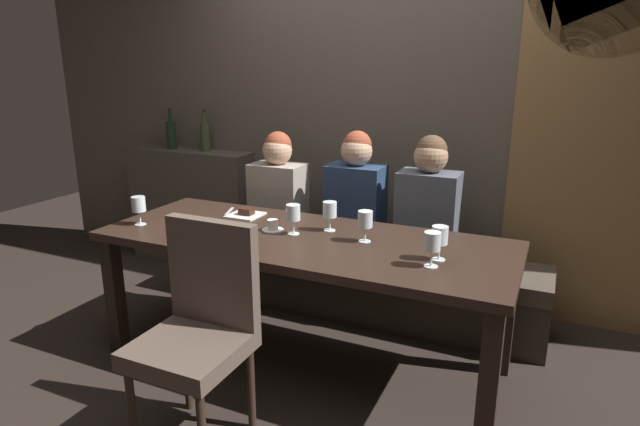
# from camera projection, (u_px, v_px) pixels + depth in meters

# --- Properties ---
(ground) EXTENTS (9.00, 9.00, 0.00)m
(ground) POSITION_uv_depth(u_px,v_px,m) (304.00, 360.00, 3.01)
(ground) COLOR black
(back_wall_tiled) EXTENTS (6.00, 0.12, 3.00)m
(back_wall_tiled) POSITION_uv_depth(u_px,v_px,m) (380.00, 82.00, 3.66)
(back_wall_tiled) COLOR brown
(back_wall_tiled) RESTS_ON ground
(arched_door) EXTENTS (0.90, 0.05, 2.55)m
(arched_door) POSITION_uv_depth(u_px,v_px,m) (596.00, 109.00, 3.10)
(arched_door) COLOR olive
(arched_door) RESTS_ON ground
(back_counter) EXTENTS (1.10, 0.28, 0.95)m
(back_counter) POSITION_uv_depth(u_px,v_px,m) (193.00, 207.00, 4.41)
(back_counter) COLOR #494138
(back_counter) RESTS_ON ground
(dining_table) EXTENTS (2.20, 0.84, 0.74)m
(dining_table) POSITION_uv_depth(u_px,v_px,m) (303.00, 252.00, 2.83)
(dining_table) COLOR black
(dining_table) RESTS_ON ground
(banquette_bench) EXTENTS (2.50, 0.44, 0.45)m
(banquette_bench) POSITION_uv_depth(u_px,v_px,m) (350.00, 279.00, 3.56)
(banquette_bench) COLOR #312A23
(banquette_bench) RESTS_ON ground
(chair_near_side) EXTENTS (0.44, 0.44, 0.98)m
(chair_near_side) POSITION_uv_depth(u_px,v_px,m) (200.00, 320.00, 2.28)
(chair_near_side) COLOR #302119
(chair_near_side) RESTS_ON ground
(diner_redhead) EXTENTS (0.36, 0.24, 0.74)m
(diner_redhead) POSITION_uv_depth(u_px,v_px,m) (278.00, 189.00, 3.62)
(diner_redhead) COLOR #9E9384
(diner_redhead) RESTS_ON banquette_bench
(diner_bearded) EXTENTS (0.36, 0.24, 0.77)m
(diner_bearded) POSITION_uv_depth(u_px,v_px,m) (356.00, 194.00, 3.41)
(diner_bearded) COLOR navy
(diner_bearded) RESTS_ON banquette_bench
(diner_far_end) EXTENTS (0.36, 0.24, 0.77)m
(diner_far_end) POSITION_uv_depth(u_px,v_px,m) (428.00, 203.00, 3.18)
(diner_far_end) COLOR #4C515B
(diner_far_end) RESTS_ON banquette_bench
(wine_bottle_dark_red) EXTENTS (0.08, 0.08, 0.33)m
(wine_bottle_dark_red) POSITION_uv_depth(u_px,v_px,m) (171.00, 134.00, 4.31)
(wine_bottle_dark_red) COLOR black
(wine_bottle_dark_red) RESTS_ON back_counter
(wine_bottle_pale_label) EXTENTS (0.08, 0.08, 0.33)m
(wine_bottle_pale_label) POSITION_uv_depth(u_px,v_px,m) (205.00, 136.00, 4.20)
(wine_bottle_pale_label) COLOR #384728
(wine_bottle_pale_label) RESTS_ON back_counter
(wine_glass_end_right) EXTENTS (0.08, 0.08, 0.16)m
(wine_glass_end_right) POSITION_uv_depth(u_px,v_px,m) (330.00, 210.00, 2.87)
(wine_glass_end_right) COLOR silver
(wine_glass_end_right) RESTS_ON dining_table
(wine_glass_center_back) EXTENTS (0.08, 0.08, 0.16)m
(wine_glass_center_back) POSITION_uv_depth(u_px,v_px,m) (365.00, 221.00, 2.69)
(wine_glass_center_back) COLOR silver
(wine_glass_center_back) RESTS_ON dining_table
(wine_glass_far_right) EXTENTS (0.08, 0.08, 0.16)m
(wine_glass_far_right) POSITION_uv_depth(u_px,v_px,m) (139.00, 205.00, 2.98)
(wine_glass_far_right) COLOR silver
(wine_glass_far_right) RESTS_ON dining_table
(wine_glass_end_left) EXTENTS (0.08, 0.08, 0.16)m
(wine_glass_end_left) POSITION_uv_depth(u_px,v_px,m) (293.00, 214.00, 2.81)
(wine_glass_end_left) COLOR silver
(wine_glass_end_left) RESTS_ON dining_table
(wine_glass_center_front) EXTENTS (0.08, 0.08, 0.16)m
(wine_glass_center_front) POSITION_uv_depth(u_px,v_px,m) (432.00, 243.00, 2.36)
(wine_glass_center_front) COLOR silver
(wine_glass_center_front) RESTS_ON dining_table
(wine_glass_far_left) EXTENTS (0.08, 0.08, 0.16)m
(wine_glass_far_left) POSITION_uv_depth(u_px,v_px,m) (440.00, 237.00, 2.44)
(wine_glass_far_left) COLOR silver
(wine_glass_far_left) RESTS_ON dining_table
(espresso_cup) EXTENTS (0.12, 0.12, 0.06)m
(espresso_cup) POSITION_uv_depth(u_px,v_px,m) (273.00, 226.00, 2.89)
(espresso_cup) COLOR white
(espresso_cup) RESTS_ON dining_table
(dessert_plate) EXTENTS (0.19, 0.19, 0.05)m
(dessert_plate) POSITION_uv_depth(u_px,v_px,m) (246.00, 214.00, 3.18)
(dessert_plate) COLOR white
(dessert_plate) RESTS_ON dining_table
(fork_on_table) EXTENTS (0.07, 0.17, 0.01)m
(fork_on_table) POSITION_uv_depth(u_px,v_px,m) (229.00, 211.00, 3.27)
(fork_on_table) COLOR silver
(fork_on_table) RESTS_ON dining_table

